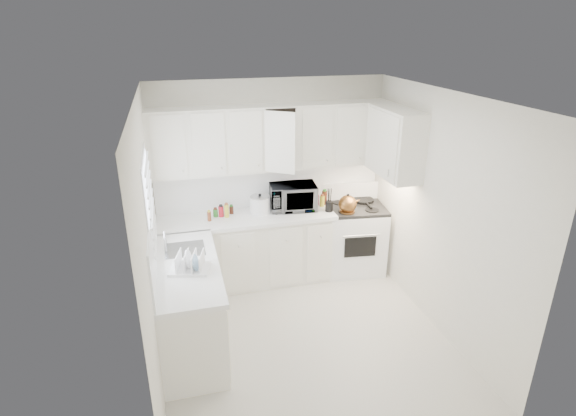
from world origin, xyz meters
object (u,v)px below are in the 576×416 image
object	(u,v)px
tea_kettle	(348,203)
rice_cooker	(260,203)
microwave	(293,194)
stove	(354,230)
utensil_crock	(329,200)
dish_rack	(189,261)

from	to	relation	value
tea_kettle	rice_cooker	size ratio (longest dim) A/B	1.12
tea_kettle	microwave	world-z (taller)	microwave
rice_cooker	stove	bearing A→B (deg)	-2.32
utensil_crock	dish_rack	xyz separation A→B (m)	(-1.84, -1.09, -0.06)
tea_kettle	microwave	xyz separation A→B (m)	(-0.65, 0.29, 0.08)
stove	dish_rack	bearing A→B (deg)	-145.31
microwave	rice_cooker	world-z (taller)	microwave
tea_kettle	utensil_crock	bearing A→B (deg)	-174.85
stove	utensil_crock	distance (m)	0.66
stove	tea_kettle	bearing A→B (deg)	-131.38
stove	dish_rack	world-z (taller)	stove
stove	utensil_crock	bearing A→B (deg)	-161.23
tea_kettle	microwave	size ratio (longest dim) A/B	0.49
stove	rice_cooker	distance (m)	1.37
stove	rice_cooker	bearing A→B (deg)	-177.10
rice_cooker	microwave	bearing A→B (deg)	6.23
stove	utensil_crock	world-z (taller)	utensil_crock
microwave	stove	bearing A→B (deg)	-2.18
utensil_crock	dish_rack	world-z (taller)	utensil_crock
microwave	dish_rack	xyz separation A→B (m)	(-1.41, -1.30, -0.10)
stove	microwave	xyz separation A→B (m)	(-0.83, 0.13, 0.55)
utensil_crock	microwave	bearing A→B (deg)	153.96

